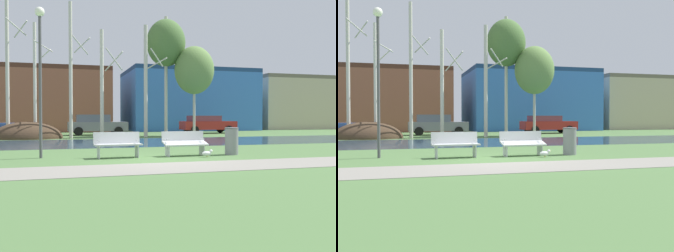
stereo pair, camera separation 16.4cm
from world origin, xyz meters
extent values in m
plane|color=#4C703D|center=(0.00, 10.00, 0.00)|extent=(120.00, 120.00, 0.00)
cube|color=gray|center=(0.00, -2.06, 0.01)|extent=(60.00, 2.13, 0.01)
cube|color=#2D475B|center=(0.00, 8.16, 0.00)|extent=(80.00, 6.79, 0.01)
ellipsoid|color=#423021|center=(-5.12, 13.35, 0.00)|extent=(4.37, 3.15, 2.13)
cube|color=silver|center=(-1.19, 0.71, 0.45)|extent=(1.62, 0.56, 0.05)
cube|color=silver|center=(-1.21, 0.99, 0.67)|extent=(1.60, 0.16, 0.40)
cube|color=silver|center=(-1.85, 0.74, 0.23)|extent=(0.06, 0.43, 0.45)
cube|color=silver|center=(-0.54, 0.80, 0.23)|extent=(0.06, 0.43, 0.45)
cylinder|color=silver|center=(-1.85, 0.70, 0.59)|extent=(0.06, 0.28, 0.04)
cylinder|color=silver|center=(-0.54, 0.76, 0.59)|extent=(0.06, 0.28, 0.04)
cube|color=silver|center=(1.19, 0.71, 0.45)|extent=(1.62, 0.55, 0.17)
cube|color=silver|center=(1.18, 0.99, 0.67)|extent=(1.60, 0.16, 0.40)
cube|color=silver|center=(0.54, 0.74, 0.23)|extent=(0.06, 0.43, 0.45)
cube|color=silver|center=(1.85, 0.80, 0.23)|extent=(0.06, 0.43, 0.45)
cylinder|color=silver|center=(0.54, 0.70, 0.59)|extent=(0.06, 0.28, 0.04)
cylinder|color=silver|center=(1.85, 0.76, 0.59)|extent=(0.06, 0.28, 0.04)
cylinder|color=gray|center=(2.98, 0.71, 0.50)|extent=(0.49, 0.49, 1.00)
torus|color=#494A4C|center=(2.98, 0.71, 0.97)|extent=(0.51, 0.51, 0.04)
ellipsoid|color=white|center=(1.79, 0.18, 0.12)|extent=(0.36, 0.16, 0.16)
sphere|color=white|center=(1.95, 0.18, 0.20)|extent=(0.11, 0.11, 0.11)
cone|color=gold|center=(2.01, 0.18, 0.20)|extent=(0.06, 0.04, 0.04)
cylinder|color=gold|center=(1.80, 0.15, 0.05)|extent=(0.01, 0.01, 0.10)
cylinder|color=gold|center=(1.80, 0.22, 0.05)|extent=(0.01, 0.01, 0.10)
cylinder|color=#4C4C51|center=(-3.71, 1.40, 2.37)|extent=(0.10, 0.10, 4.74)
sphere|color=white|center=(-3.71, 1.40, 4.89)|extent=(0.32, 0.32, 0.32)
cylinder|color=beige|center=(-6.30, 13.72, 4.73)|extent=(0.23, 0.23, 9.46)
cylinder|color=beige|center=(-5.55, 14.24, 7.05)|extent=(1.00, 1.41, 0.92)
cylinder|color=beige|center=(-5.69, 13.10, 6.94)|extent=(1.19, 1.16, 0.88)
cylinder|color=beige|center=(-4.65, 13.54, 3.70)|extent=(0.20, 0.20, 7.39)
cylinder|color=beige|center=(-4.06, 13.94, 5.43)|extent=(0.82, 1.16, 0.59)
cylinder|color=beige|center=(-4.10, 12.97, 5.81)|extent=(1.15, 1.12, 0.55)
cylinder|color=beige|center=(-2.45, 12.82, 4.34)|extent=(0.22, 0.22, 8.69)
cylinder|color=beige|center=(-1.71, 13.32, 6.06)|extent=(1.00, 1.41, 0.83)
cylinder|color=beige|center=(-1.87, 12.22, 5.84)|extent=(1.08, 1.05, 1.02)
cylinder|color=beige|center=(-0.39, 13.74, 3.63)|extent=(0.25, 0.25, 7.26)
cylinder|color=beige|center=(0.50, 14.35, 5.24)|extent=(1.12, 1.58, 1.26)
cylinder|color=beige|center=(0.34, 12.98, 5.17)|extent=(1.33, 1.30, 1.30)
cylinder|color=beige|center=(2.48, 13.03, 3.79)|extent=(0.25, 0.25, 7.57)
cylinder|color=beige|center=(3.34, 13.62, 5.07)|extent=(1.21, 1.71, 0.71)
cylinder|color=beige|center=(3.10, 12.39, 5.30)|extent=(1.16, 1.13, 1.06)
cylinder|color=beige|center=(4.25, 14.29, 4.30)|extent=(0.23, 0.23, 8.59)
ellipsoid|color=#4C7038|center=(4.25, 14.29, 6.70)|extent=(2.82, 2.82, 3.38)
cylinder|color=#BCB7A8|center=(6.14, 13.52, 3.02)|extent=(0.19, 0.19, 6.04)
ellipsoid|color=#668947|center=(6.14, 13.52, 4.71)|extent=(2.85, 2.85, 3.42)
cylinder|color=black|center=(-7.21, 18.65, 0.32)|extent=(0.64, 0.23, 0.64)
cylinder|color=black|center=(-7.19, 16.86, 0.32)|extent=(0.64, 0.23, 0.64)
cube|color=slate|center=(-0.41, 16.84, 0.65)|extent=(4.42, 1.79, 0.67)
cube|color=slate|center=(-0.76, 16.84, 1.26)|extent=(2.48, 1.56, 0.55)
cylinder|color=black|center=(1.03, 17.73, 0.32)|extent=(0.64, 0.23, 0.64)
cylinder|color=black|center=(1.06, 15.99, 0.32)|extent=(0.64, 0.23, 0.64)
cylinder|color=black|center=(-1.87, 17.69, 0.32)|extent=(0.64, 0.23, 0.64)
cylinder|color=black|center=(-1.85, 15.96, 0.32)|extent=(0.64, 0.23, 0.64)
cube|color=maroon|center=(8.72, 17.24, 0.66)|extent=(4.57, 1.78, 0.68)
cube|color=brown|center=(8.36, 17.24, 1.23)|extent=(2.57, 1.55, 0.46)
cylinder|color=black|center=(10.21, 18.13, 0.32)|extent=(0.64, 0.23, 0.64)
cylinder|color=black|center=(10.23, 16.40, 0.32)|extent=(0.64, 0.23, 0.64)
cylinder|color=black|center=(7.21, 18.09, 0.32)|extent=(0.64, 0.23, 0.64)
cylinder|color=black|center=(7.23, 16.36, 0.32)|extent=(0.64, 0.23, 0.64)
cube|color=brown|center=(-6.26, 26.85, 2.79)|extent=(15.46, 9.29, 5.57)
cube|color=#4E2C21|center=(-6.26, 26.85, 5.77)|extent=(15.46, 9.29, 0.40)
cube|color=#3870C6|center=(9.79, 25.96, 2.88)|extent=(12.77, 9.19, 5.76)
cube|color=navy|center=(9.79, 25.96, 5.96)|extent=(12.77, 9.19, 0.40)
cube|color=#BCAD8E|center=(24.52, 27.24, 2.75)|extent=(13.93, 9.30, 5.49)
cube|color=#675F4E|center=(24.52, 27.24, 5.69)|extent=(13.93, 9.30, 0.40)
camera|label=1|loc=(-3.03, -11.87, 1.40)|focal=40.12mm
camera|label=2|loc=(-2.87, -11.91, 1.40)|focal=40.12mm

